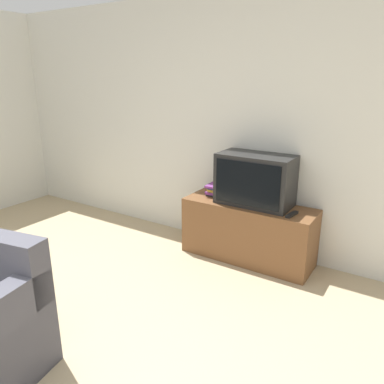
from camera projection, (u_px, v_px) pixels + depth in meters
wall_back at (218, 125)px, 3.96m from camera, size 9.00×0.06×2.60m
tv_stand at (248, 231)px, 3.78m from camera, size 1.32×0.44×0.59m
television at (255, 180)px, 3.62m from camera, size 0.72×0.39×0.50m
book_stack at (215, 189)px, 3.94m from camera, size 0.17×0.23×0.12m
remote_on_stand at (292, 214)px, 3.38m from camera, size 0.07×0.18×0.02m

